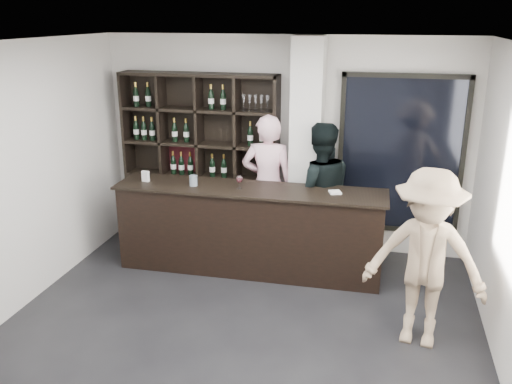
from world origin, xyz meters
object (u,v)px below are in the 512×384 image
(wine_shelf, at_px, (201,160))
(tasting_counter, at_px, (249,230))
(taster_pink, at_px, (268,185))
(customer, at_px, (425,259))
(taster_black, at_px, (319,194))

(wine_shelf, height_order, tasting_counter, wine_shelf)
(taster_pink, xyz_separation_m, customer, (1.95, -1.81, -0.05))
(wine_shelf, relative_size, taster_black, 1.28)
(tasting_counter, distance_m, customer, 2.37)
(wine_shelf, xyz_separation_m, customer, (2.95, -1.97, -0.29))
(taster_black, xyz_separation_m, customer, (1.24, -1.66, -0.03))
(wine_shelf, distance_m, customer, 3.56)
(taster_pink, relative_size, taster_black, 1.03)
(customer, bearing_deg, wine_shelf, 155.71)
(taster_pink, bearing_deg, customer, 132.47)
(taster_black, bearing_deg, tasting_counter, 15.19)
(tasting_counter, bearing_deg, wine_shelf, 137.06)
(taster_pink, height_order, taster_black, taster_pink)
(tasting_counter, xyz_separation_m, taster_pink, (0.09, 0.65, 0.40))
(wine_shelf, relative_size, taster_pink, 1.25)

